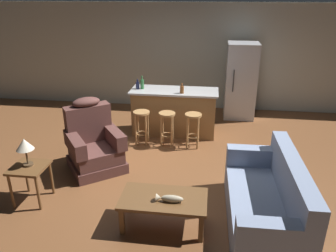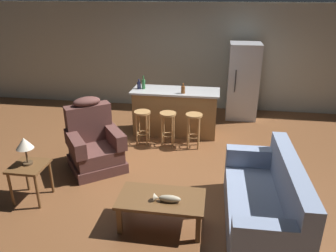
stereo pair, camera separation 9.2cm
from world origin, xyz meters
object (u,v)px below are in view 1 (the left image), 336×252
Objects in this scene: table_lamp at (25,146)px; refrigerator at (241,81)px; coffee_table at (164,201)px; fish_figurine at (169,199)px; recliner_near_lamp at (94,145)px; bar_stool_right at (193,124)px; bar_stool_left at (142,122)px; bar_stool_middle at (167,123)px; end_table at (30,172)px; bottle_tall_green at (142,84)px; bottle_short_amber at (182,89)px; couch at (268,203)px; bottle_wine_dark at (138,85)px; kitchen_island at (174,112)px.

table_lamp is 0.23× the size of refrigerator.
coffee_table is at bearing -8.98° from table_lamp.
fish_figurine is 2.06m from recliner_near_lamp.
table_lamp is (-1.98, 0.31, 0.50)m from coffee_table.
bar_stool_left is at bearing 180.00° from bar_stool_right.
fish_figurine is at bearing -81.33° from bar_stool_middle.
end_table reaches higher than fish_figurine.
table_lamp is 2.92m from bottle_tall_green.
table_lamp is at bearing 171.02° from coffee_table.
table_lamp reaches higher than bar_stool_right.
bar_stool_right is 1.41m from bottle_tall_green.
table_lamp is at bearing -127.55° from bottle_short_amber.
bar_stool_right is (2.17, 2.10, 0.01)m from end_table.
recliner_near_lamp is 3.89m from refrigerator.
couch is 3.43× the size of end_table.
table_lamp is at bearing -119.80° from bar_stool_left.
bottle_wine_dark is (-0.10, -0.00, -0.03)m from bottle_tall_green.
kitchen_island is (-0.31, 3.09, 0.02)m from fish_figurine.
recliner_near_lamp reaches higher than bottle_short_amber.
coffee_table is 1.98m from end_table.
table_lamp reaches higher than bar_stool_left.
coffee_table is at bearing 9.17° from recliner_near_lamp.
refrigerator reaches higher than fish_figurine.
bar_stool_left is 2.74m from refrigerator.
coffee_table is at bearing -105.87° from refrigerator.
table_lamp is at bearing -65.84° from recliner_near_lamp.
coffee_table is 0.92× the size of recliner_near_lamp.
couch is at bearing 11.65° from fish_figurine.
couch is 4.07m from refrigerator.
couch is 6.95× the size of bottle_tall_green.
bottle_wine_dark is at bearing 70.01° from table_lamp.
end_table is at bearing -64.35° from recliner_near_lamp.
bottle_tall_green reaches higher than bottle_wine_dark.
bottle_wine_dark is at bearing 152.46° from bar_stool_right.
kitchen_island is at bearing 57.61° from end_table.
recliner_near_lamp is at bearing -132.67° from bottle_short_amber.
end_table is 2.40m from bar_stool_left.
table_lamp is (-2.06, 0.38, 0.41)m from fish_figurine.
bottle_wine_dark is at bearing 129.38° from recliner_near_lamp.
bottle_tall_green is (-0.67, 0.00, 0.58)m from kitchen_island.
bar_stool_middle is at bearing 96.95° from coffee_table.
refrigerator is (-0.12, 4.03, 0.54)m from couch.
bottle_tall_green is 0.87m from bottle_short_amber.
table_lamp is (-0.58, -1.04, 0.45)m from recliner_near_lamp.
bottle_short_amber reaches higher than coffee_table.
bottle_tall_green is at bearing 179.84° from kitchen_island.
refrigerator reaches higher than bottle_wine_dark.
end_table is 2.95m from bottle_wine_dark.
coffee_table is 5.38× the size of bottle_wine_dark.
table_lamp is 2.88m from bottle_wine_dark.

